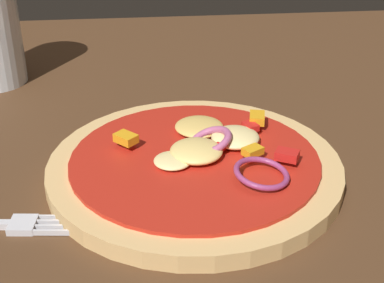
# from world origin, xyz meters

# --- Properties ---
(dining_table) EXTENTS (1.45, 0.98, 0.03)m
(dining_table) POSITION_xyz_m (0.00, 0.00, 0.01)
(dining_table) COLOR #4C301C
(dining_table) RESTS_ON ground
(pizza) EXTENTS (0.23, 0.23, 0.03)m
(pizza) POSITION_xyz_m (0.05, 0.04, 0.04)
(pizza) COLOR tan
(pizza) RESTS_ON dining_table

